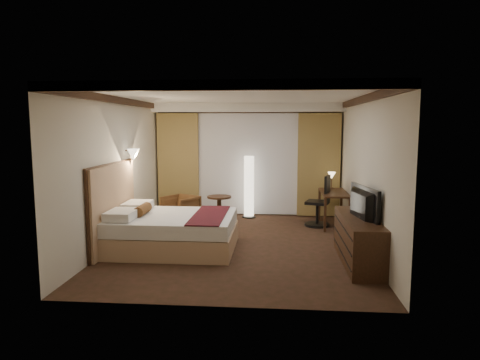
# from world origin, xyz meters

# --- Properties ---
(floor) EXTENTS (4.50, 5.50, 0.01)m
(floor) POSITION_xyz_m (0.00, 0.00, 0.00)
(floor) COLOR black
(floor) RESTS_ON ground
(ceiling) EXTENTS (4.50, 5.50, 0.01)m
(ceiling) POSITION_xyz_m (0.00, 0.00, 2.70)
(ceiling) COLOR white
(ceiling) RESTS_ON back_wall
(back_wall) EXTENTS (4.50, 0.02, 2.70)m
(back_wall) POSITION_xyz_m (0.00, 2.75, 1.35)
(back_wall) COLOR beige
(back_wall) RESTS_ON floor
(left_wall) EXTENTS (0.02, 5.50, 2.70)m
(left_wall) POSITION_xyz_m (-2.25, 0.00, 1.35)
(left_wall) COLOR beige
(left_wall) RESTS_ON floor
(right_wall) EXTENTS (0.02, 5.50, 2.70)m
(right_wall) POSITION_xyz_m (2.25, 0.00, 1.35)
(right_wall) COLOR beige
(right_wall) RESTS_ON floor
(crown_molding) EXTENTS (4.50, 5.50, 0.12)m
(crown_molding) POSITION_xyz_m (0.00, 0.00, 2.64)
(crown_molding) COLOR black
(crown_molding) RESTS_ON ceiling
(soffit) EXTENTS (4.50, 0.50, 0.20)m
(soffit) POSITION_xyz_m (0.00, 2.50, 2.60)
(soffit) COLOR white
(soffit) RESTS_ON ceiling
(curtain_sheer) EXTENTS (2.48, 0.04, 2.45)m
(curtain_sheer) POSITION_xyz_m (0.00, 2.67, 1.25)
(curtain_sheer) COLOR silver
(curtain_sheer) RESTS_ON back_wall
(curtain_left_drape) EXTENTS (1.00, 0.14, 2.45)m
(curtain_left_drape) POSITION_xyz_m (-1.70, 2.61, 1.25)
(curtain_left_drape) COLOR #A48E4B
(curtain_left_drape) RESTS_ON back_wall
(curtain_right_drape) EXTENTS (1.00, 0.14, 2.45)m
(curtain_right_drape) POSITION_xyz_m (1.70, 2.61, 1.25)
(curtain_right_drape) COLOR #A48E4B
(curtain_right_drape) RESTS_ON back_wall
(wall_sconce) EXTENTS (0.24, 0.24, 0.24)m
(wall_sconce) POSITION_xyz_m (-2.09, 0.46, 1.62)
(wall_sconce) COLOR white
(wall_sconce) RESTS_ON left_wall
(bed) EXTENTS (2.15, 1.68, 0.63)m
(bed) POSITION_xyz_m (-1.12, -0.38, 0.31)
(bed) COLOR white
(bed) RESTS_ON floor
(headboard) EXTENTS (0.12, 1.98, 1.50)m
(headboard) POSITION_xyz_m (-2.20, -0.38, 0.75)
(headboard) COLOR tan
(headboard) RESTS_ON floor
(armchair) EXTENTS (0.90, 0.88, 0.68)m
(armchair) POSITION_xyz_m (-1.45, 1.66, 0.34)
(armchair) COLOR #4E2F17
(armchair) RESTS_ON floor
(side_table) EXTENTS (0.55, 0.55, 0.60)m
(side_table) POSITION_xyz_m (-0.59, 1.78, 0.30)
(side_table) COLOR black
(side_table) RESTS_ON floor
(floor_lamp) EXTENTS (0.31, 0.31, 1.48)m
(floor_lamp) POSITION_xyz_m (0.05, 2.35, 0.74)
(floor_lamp) COLOR white
(floor_lamp) RESTS_ON floor
(desk) EXTENTS (0.55, 1.27, 0.75)m
(desk) POSITION_xyz_m (1.95, 1.66, 0.38)
(desk) COLOR black
(desk) RESTS_ON floor
(desk_lamp) EXTENTS (0.18, 0.18, 0.34)m
(desk_lamp) POSITION_xyz_m (1.95, 2.15, 0.92)
(desk_lamp) COLOR #FFD899
(desk_lamp) RESTS_ON desk
(office_chair) EXTENTS (0.68, 0.68, 1.12)m
(office_chair) POSITION_xyz_m (1.59, 1.61, 0.56)
(office_chair) COLOR black
(office_chair) RESTS_ON floor
(dresser) EXTENTS (0.50, 1.90, 0.74)m
(dresser) POSITION_xyz_m (2.00, -0.89, 0.37)
(dresser) COLOR black
(dresser) RESTS_ON floor
(television) EXTENTS (0.82, 1.20, 0.14)m
(television) POSITION_xyz_m (1.97, -0.89, 1.06)
(television) COLOR black
(television) RESTS_ON dresser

